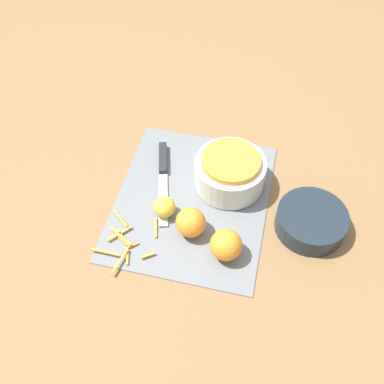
% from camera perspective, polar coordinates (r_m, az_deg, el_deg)
% --- Properties ---
extents(ground_plane, '(4.00, 4.00, 0.00)m').
position_cam_1_polar(ground_plane, '(1.12, 0.00, -1.13)').
color(ground_plane, olive).
extents(cutting_board, '(0.45, 0.37, 0.01)m').
position_cam_1_polar(cutting_board, '(1.12, 0.00, -1.04)').
color(cutting_board, slate).
rests_on(cutting_board, ground_plane).
extents(bowl_speckled, '(0.18, 0.18, 0.09)m').
position_cam_1_polar(bowl_speckled, '(1.12, 4.84, 2.63)').
color(bowl_speckled, silver).
rests_on(bowl_speckled, cutting_board).
extents(bowl_dark, '(0.17, 0.17, 0.05)m').
position_cam_1_polar(bowl_dark, '(1.09, 14.89, -3.59)').
color(bowl_dark, '#1E2833').
rests_on(bowl_dark, ground_plane).
extents(knife, '(0.26, 0.09, 0.02)m').
position_cam_1_polar(knife, '(1.17, -3.71, 3.10)').
color(knife, '#232328').
rests_on(knife, cutting_board).
extents(orange_left, '(0.07, 0.07, 0.07)m').
position_cam_1_polar(orange_left, '(1.03, -0.18, -3.88)').
color(orange_left, orange).
rests_on(orange_left, cutting_board).
extents(orange_right, '(0.07, 0.07, 0.07)m').
position_cam_1_polar(orange_right, '(1.00, 4.34, -6.71)').
color(orange_right, orange).
rests_on(orange_right, cutting_board).
extents(lemon, '(0.05, 0.05, 0.05)m').
position_cam_1_polar(lemon, '(1.07, -3.53, -1.90)').
color(lemon, gold).
rests_on(lemon, cutting_board).
extents(peel_pile, '(0.17, 0.14, 0.01)m').
position_cam_1_polar(peel_pile, '(1.05, -8.51, -6.22)').
color(peel_pile, orange).
rests_on(peel_pile, cutting_board).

